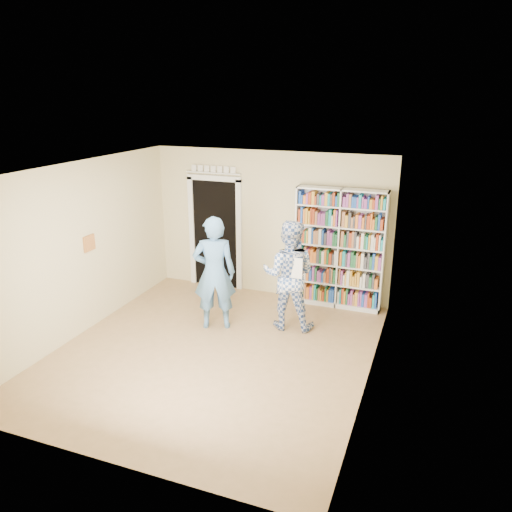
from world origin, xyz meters
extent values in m
plane|color=olive|center=(0.00, 0.00, 0.00)|extent=(5.00, 5.00, 0.00)
plane|color=white|center=(0.00, 0.00, 2.70)|extent=(5.00, 5.00, 0.00)
plane|color=beige|center=(0.00, 2.50, 1.35)|extent=(4.50, 0.00, 4.50)
plane|color=beige|center=(-2.25, 0.00, 1.35)|extent=(0.00, 5.00, 5.00)
plane|color=beige|center=(2.25, 0.00, 1.35)|extent=(0.00, 5.00, 5.00)
cube|color=white|center=(1.35, 2.34, 1.07)|extent=(1.55, 0.29, 2.14)
cube|color=white|center=(1.35, 2.34, 1.07)|extent=(0.02, 0.29, 2.14)
cube|color=black|center=(-1.10, 2.48, 1.05)|extent=(0.90, 0.03, 2.10)
cube|color=white|center=(-1.60, 2.47, 1.05)|extent=(0.10, 0.06, 2.20)
cube|color=white|center=(-0.60, 2.47, 1.05)|extent=(0.10, 0.06, 2.20)
cube|color=white|center=(-1.10, 2.47, 2.15)|extent=(1.10, 0.06, 0.10)
cube|color=white|center=(-1.10, 2.46, 2.25)|extent=(1.10, 0.08, 0.02)
cube|color=maroon|center=(-2.23, 0.20, 1.40)|extent=(0.03, 0.25, 0.25)
imported|color=#5285B8|center=(-0.34, 0.80, 0.93)|extent=(0.80, 0.68, 1.86)
imported|color=#2F4E91|center=(0.78, 1.22, 0.90)|extent=(0.95, 0.78, 1.80)
cube|color=white|center=(0.94, 0.98, 1.12)|extent=(0.23, 0.01, 0.33)
camera|label=1|loc=(2.91, -5.95, 3.67)|focal=35.00mm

